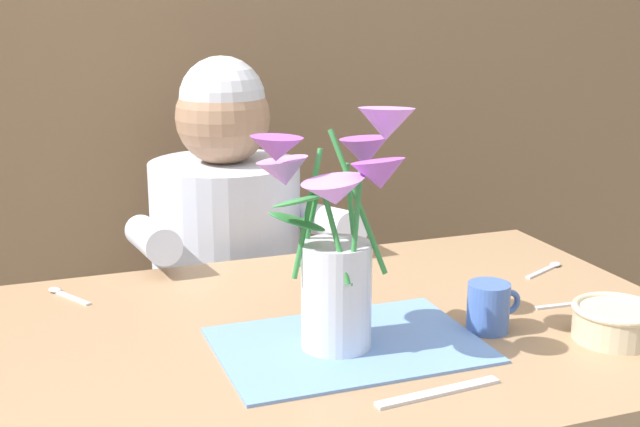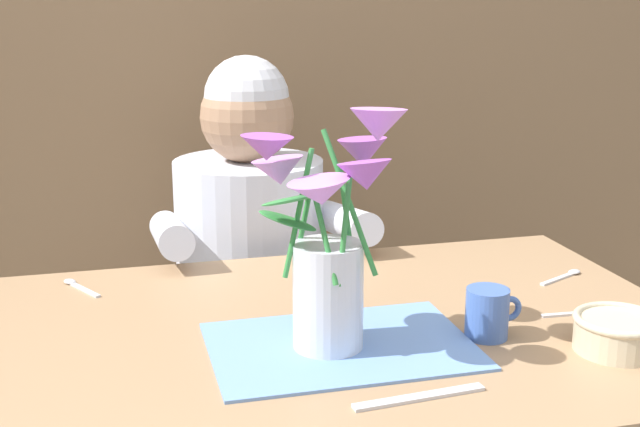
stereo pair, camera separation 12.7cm
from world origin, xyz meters
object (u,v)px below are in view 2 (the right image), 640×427
coffee_cup (488,313)px  seated_person (251,301)px  dinner_knife (419,397)px  flower_vase (329,235)px  ceramic_bowl (618,332)px

coffee_cup → seated_person: bearing=109.6°
seated_person → dinner_knife: (0.07, -0.88, 0.18)m
flower_vase → coffee_cup: flower_vase is taller
seated_person → flower_vase: bearing=-90.1°
seated_person → coffee_cup: 0.79m
flower_vase → coffee_cup: bearing=-4.1°
dinner_knife → coffee_cup: size_ratio=2.04×
seated_person → flower_vase: size_ratio=3.07×
flower_vase → coffee_cup: 0.29m
coffee_cup → flower_vase: bearing=175.9°
seated_person → dinner_knife: 0.90m
seated_person → ceramic_bowl: (0.42, -0.81, 0.21)m
seated_person → flower_vase: seated_person is taller
flower_vase → ceramic_bowl: (0.42, -0.12, -0.15)m
seated_person → ceramic_bowl: seated_person is taller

